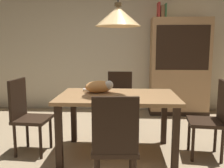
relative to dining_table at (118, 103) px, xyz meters
name	(u,v)px	position (x,y,z in m)	size (l,w,h in m)	color
ground	(105,168)	(-0.13, -0.36, -0.65)	(10.00, 10.00, 0.00)	tan
back_wall	(115,40)	(-0.13, 2.29, 0.80)	(6.40, 0.10, 2.90)	beige
dining_table	(118,103)	(0.00, 0.00, 0.00)	(1.40, 0.90, 0.75)	#A87A4C
chair_far_back	(120,99)	(0.00, 0.88, -0.14)	(0.41, 0.41, 0.93)	black
chair_left_side	(26,113)	(-1.13, 0.01, -0.14)	(0.43, 0.43, 0.93)	black
chair_near_front	(115,142)	(0.00, -0.88, -0.14)	(0.42, 0.42, 0.93)	black
chair_right_side	(213,116)	(1.13, -0.01, -0.14)	(0.44, 0.44, 0.93)	black
cat_sleeping	(100,87)	(-0.23, 0.13, 0.18)	(0.40, 0.32, 0.16)	#E59951
pendant_lamp	(118,16)	(0.00, 0.00, 1.01)	(0.52, 0.52, 1.30)	#E5B775
hutch_bookcase	(179,69)	(1.14, 1.96, 0.24)	(1.12, 0.45, 1.85)	tan
book_red_tall	(158,10)	(0.71, 1.96, 1.34)	(0.04, 0.22, 0.28)	#B73833
book_brown_thick	(162,12)	(0.77, 1.96, 1.31)	(0.06, 0.24, 0.22)	brown
book_green_slim	(165,11)	(0.83, 1.96, 1.33)	(0.03, 0.20, 0.26)	#427A4C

